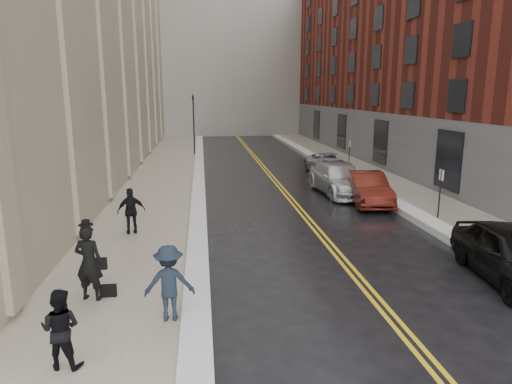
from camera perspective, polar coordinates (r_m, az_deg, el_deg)
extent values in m
plane|color=black|center=(11.17, 4.39, -16.31)|extent=(160.00, 160.00, 0.00)
cube|color=gray|center=(26.26, -12.19, 0.45)|extent=(4.00, 64.00, 0.15)
cube|color=gray|center=(28.35, 16.09, 1.10)|extent=(3.00, 64.00, 0.15)
cube|color=gold|center=(26.52, 2.78, 0.67)|extent=(0.12, 64.00, 0.01)
cube|color=gold|center=(26.56, 3.29, 0.68)|extent=(0.12, 64.00, 0.01)
cube|color=white|center=(26.13, -7.17, 0.69)|extent=(0.70, 60.80, 0.26)
cube|color=white|center=(27.67, 12.57, 1.18)|extent=(0.85, 60.80, 0.30)
cube|color=maroon|center=(38.16, 25.04, 16.69)|extent=(14.00, 50.00, 18.00)
cylinder|color=black|center=(39.71, -7.78, 8.22)|extent=(0.12, 0.12, 5.20)
imported|color=black|center=(39.62, -7.87, 11.11)|extent=(0.18, 0.15, 0.90)
cylinder|color=black|center=(20.63, 21.97, -0.48)|extent=(0.06, 0.06, 2.20)
cube|color=white|center=(20.46, 22.17, 1.98)|extent=(0.02, 0.35, 0.45)
cylinder|color=black|center=(31.50, 11.56, 4.31)|extent=(0.06, 0.06, 2.20)
cube|color=white|center=(31.39, 11.63, 5.93)|extent=(0.02, 0.35, 0.45)
imported|color=#4A140D|center=(22.97, 13.71, 0.46)|extent=(2.14, 4.82, 1.54)
imported|color=#B7BABF|center=(25.01, 10.30, 1.63)|extent=(2.64, 5.66, 1.60)
imported|color=#A2A4AB|center=(30.98, 9.11, 3.49)|extent=(2.65, 5.06, 1.36)
imported|color=black|center=(12.40, -20.16, -8.28)|extent=(0.82, 0.65, 1.98)
imported|color=black|center=(9.80, -23.25, -15.41)|extent=(0.87, 0.73, 1.59)
imported|color=black|center=(10.91, -10.80, -11.08)|extent=(1.18, 0.69, 1.80)
imported|color=black|center=(17.65, -15.32, -2.31)|extent=(1.10, 0.66, 1.75)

